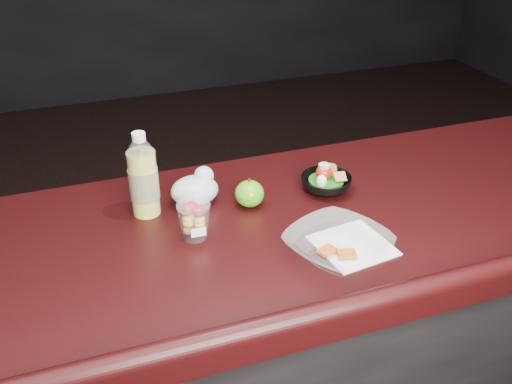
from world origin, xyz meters
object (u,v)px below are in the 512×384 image
(green_apple, at_px, (249,194))
(takeout_bowl, at_px, (338,246))
(fruit_cup, at_px, (194,217))
(snack_bowl, at_px, (326,182))
(lemonade_bottle, at_px, (144,181))

(green_apple, height_order, takeout_bowl, green_apple)
(fruit_cup, bearing_deg, snack_bowl, 14.36)
(takeout_bowl, bearing_deg, green_apple, 113.15)
(lemonade_bottle, relative_size, takeout_bowl, 0.75)
(fruit_cup, distance_m, takeout_bowl, 0.33)
(green_apple, height_order, snack_bowl, green_apple)
(fruit_cup, relative_size, takeout_bowl, 0.39)
(lemonade_bottle, bearing_deg, snack_bowl, -5.84)
(green_apple, bearing_deg, takeout_bowl, -66.85)
(snack_bowl, bearing_deg, lemonade_bottle, 174.16)
(fruit_cup, relative_size, green_apple, 1.45)
(lemonade_bottle, xyz_separation_m, fruit_cup, (0.09, -0.15, -0.03))
(lemonade_bottle, relative_size, fruit_cup, 1.94)
(snack_bowl, height_order, takeout_bowl, snack_bowl)
(lemonade_bottle, distance_m, takeout_bowl, 0.50)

